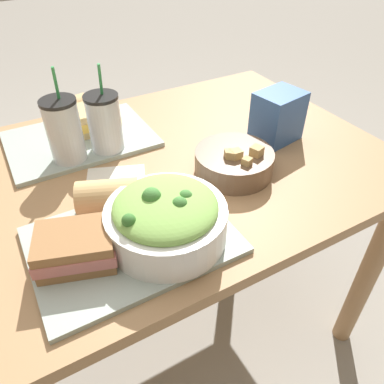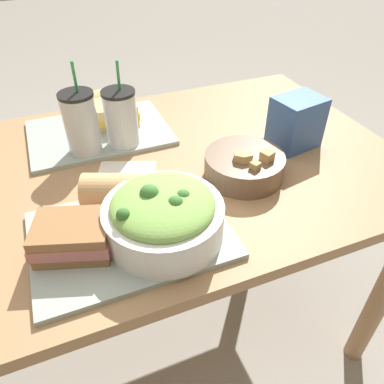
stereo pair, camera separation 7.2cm
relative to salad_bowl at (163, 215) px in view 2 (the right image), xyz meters
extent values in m
plane|color=gray|center=(-0.04, 0.25, -0.79)|extent=(12.00, 12.00, 0.00)
cube|color=#A37A51|center=(-0.04, 0.25, -0.08)|extent=(1.46, 0.80, 0.03)
cylinder|color=#A37A51|center=(0.63, -0.09, -0.44)|extent=(0.06, 0.06, 0.69)
cylinder|color=#A37A51|center=(0.63, 0.59, -0.44)|extent=(0.06, 0.06, 0.69)
cube|color=#99A89E|center=(-0.06, 0.03, -0.06)|extent=(0.38, 0.28, 0.01)
cube|color=#99A89E|center=(-0.04, 0.46, -0.06)|extent=(0.38, 0.28, 0.01)
cylinder|color=white|center=(0.00, 0.00, -0.01)|extent=(0.23, 0.23, 0.07)
ellipsoid|color=#7FB251|center=(0.00, 0.00, 0.03)|extent=(0.20, 0.20, 0.05)
sphere|color=#427F38|center=(-0.02, 0.01, 0.05)|extent=(0.04, 0.04, 0.04)
sphere|color=#427F38|center=(0.02, -0.02, 0.04)|extent=(0.03, 0.03, 0.03)
sphere|color=#427F38|center=(0.04, -0.01, 0.04)|extent=(0.03, 0.03, 0.03)
sphere|color=#38702D|center=(-0.08, -0.02, 0.04)|extent=(0.02, 0.02, 0.02)
cube|color=beige|center=(-0.02, -0.03, 0.03)|extent=(0.04, 0.04, 0.01)
cube|color=beige|center=(0.00, 0.04, 0.03)|extent=(0.05, 0.05, 0.01)
cube|color=beige|center=(0.00, -0.04, 0.03)|extent=(0.06, 0.07, 0.01)
cylinder|color=brown|center=(0.24, 0.13, -0.03)|extent=(0.19, 0.19, 0.06)
cylinder|color=#5B2D19|center=(0.24, 0.13, -0.01)|extent=(0.17, 0.17, 0.01)
cube|color=tan|center=(0.23, 0.11, 0.00)|extent=(0.02, 0.02, 0.02)
cube|color=tan|center=(0.22, 0.11, 0.00)|extent=(0.03, 0.03, 0.02)
cube|color=tan|center=(0.22, 0.12, 0.00)|extent=(0.03, 0.03, 0.02)
cube|color=tan|center=(0.24, 0.07, 0.00)|extent=(0.03, 0.03, 0.02)
cube|color=tan|center=(0.28, 0.09, 0.01)|extent=(0.03, 0.03, 0.03)
cube|color=olive|center=(-0.17, 0.03, -0.04)|extent=(0.16, 0.14, 0.02)
cube|color=#C1706B|center=(-0.17, 0.03, -0.02)|extent=(0.17, 0.14, 0.02)
cube|color=olive|center=(-0.17, 0.03, 0.00)|extent=(0.16, 0.14, 0.02)
cylinder|color=tan|center=(-0.07, 0.13, -0.01)|extent=(0.14, 0.12, 0.07)
cylinder|color=beige|center=(-0.02, 0.10, -0.01)|extent=(0.03, 0.06, 0.07)
cube|color=tan|center=(0.01, 0.49, -0.04)|extent=(0.13, 0.11, 0.02)
cube|color=#EFB742|center=(0.01, 0.49, -0.02)|extent=(0.13, 0.11, 0.02)
cube|color=tan|center=(0.01, 0.49, 0.00)|extent=(0.13, 0.11, 0.02)
cylinder|color=tan|center=(-0.02, 0.56, -0.01)|extent=(0.10, 0.09, 0.07)
cylinder|color=beige|center=(0.02, 0.57, -0.01)|extent=(0.02, 0.07, 0.07)
cylinder|color=silver|center=(-0.09, 0.37, 0.02)|extent=(0.08, 0.08, 0.15)
cylinder|color=black|center=(-0.09, 0.37, 0.01)|extent=(0.07, 0.07, 0.12)
cylinder|color=black|center=(-0.09, 0.37, 0.10)|extent=(0.08, 0.08, 0.01)
cylinder|color=green|center=(-0.08, 0.37, 0.14)|extent=(0.01, 0.02, 0.08)
cylinder|color=silver|center=(0.01, 0.37, 0.02)|extent=(0.08, 0.08, 0.14)
cylinder|color=#701E47|center=(0.01, 0.37, 0.01)|extent=(0.07, 0.07, 0.11)
cylinder|color=black|center=(0.01, 0.37, 0.09)|extent=(0.08, 0.08, 0.01)
cylinder|color=green|center=(0.02, 0.37, 0.13)|extent=(0.01, 0.02, 0.08)
cube|color=#335BA3|center=(0.44, 0.21, 0.00)|extent=(0.14, 0.12, 0.13)
cube|color=silver|center=(-0.02, 0.24, -0.06)|extent=(0.16, 0.14, 0.00)
camera|label=1|loc=(-0.21, -0.47, 0.47)|focal=35.00mm
camera|label=2|loc=(-0.15, -0.50, 0.47)|focal=35.00mm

